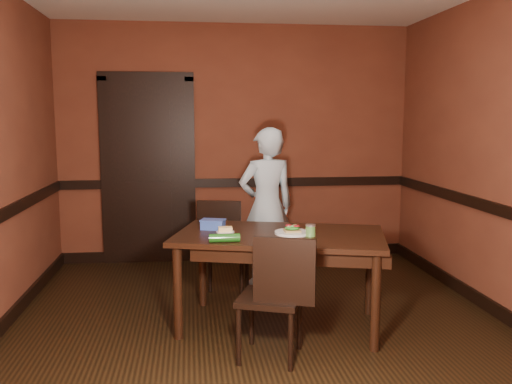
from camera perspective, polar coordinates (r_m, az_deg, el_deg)
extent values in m
cube|color=black|center=(4.34, 0.58, -14.51)|extent=(4.00, 4.50, 0.01)
cube|color=brown|center=(6.26, -2.12, 5.09)|extent=(4.00, 0.02, 2.70)
cube|color=brown|center=(1.83, 9.90, -1.77)|extent=(4.00, 0.02, 2.70)
cube|color=black|center=(6.28, -2.08, 0.98)|extent=(4.00, 0.03, 0.10)
cube|color=black|center=(4.77, 25.00, -1.96)|extent=(0.03, 4.50, 0.10)
cube|color=black|center=(6.44, -2.05, -6.46)|extent=(4.00, 0.03, 0.12)
cube|color=black|center=(4.97, 24.43, -11.56)|extent=(0.03, 4.50, 0.12)
cube|color=black|center=(6.24, -11.27, 1.94)|extent=(0.85, 0.04, 2.05)
cube|color=black|center=(6.31, -15.56, 1.87)|extent=(0.10, 0.06, 2.15)
cube|color=black|center=(6.24, -6.90, 2.04)|extent=(0.10, 0.06, 2.15)
cube|color=black|center=(6.24, -11.52, 11.83)|extent=(1.05, 0.06, 0.10)
cube|color=black|center=(4.35, 2.49, -9.21)|extent=(1.79, 1.30, 0.75)
imported|color=silver|center=(5.33, 1.12, -1.57)|extent=(0.64, 0.49, 1.56)
cylinder|color=white|center=(4.24, 3.83, -4.33)|extent=(0.27, 0.27, 0.01)
cube|color=#A0854D|center=(4.23, 3.83, -4.11)|extent=(0.13, 0.12, 0.02)
ellipsoid|color=green|center=(4.23, 3.83, -3.79)|extent=(0.12, 0.11, 0.03)
cylinder|color=#B0131E|center=(4.24, 3.44, -3.53)|extent=(0.05, 0.05, 0.01)
cylinder|color=#B0131E|center=(4.22, 4.28, -3.58)|extent=(0.05, 0.05, 0.01)
cylinder|color=#98B66A|center=(4.19, 3.48, -3.66)|extent=(0.03, 0.03, 0.01)
cylinder|color=#98B66A|center=(4.26, 4.12, -3.50)|extent=(0.03, 0.03, 0.01)
cylinder|color=#98B66A|center=(4.23, 3.83, -3.58)|extent=(0.03, 0.03, 0.01)
cylinder|color=#56903F|center=(4.15, 5.76, -4.13)|extent=(0.07, 0.07, 0.08)
cylinder|color=silver|center=(4.15, 5.77, -3.51)|extent=(0.08, 0.08, 0.01)
cylinder|color=white|center=(4.28, -3.25, -4.22)|extent=(0.14, 0.14, 0.01)
cube|color=#F1C879|center=(4.28, -3.25, -3.92)|extent=(0.11, 0.07, 0.04)
cube|color=#3253B3|center=(4.41, -4.56, -3.48)|extent=(0.21, 0.17, 0.07)
cube|color=#3253B3|center=(4.40, -4.56, -2.97)|extent=(0.22, 0.18, 0.01)
cylinder|color=#144511|center=(3.95, -3.34, -4.84)|extent=(0.23, 0.06, 0.06)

